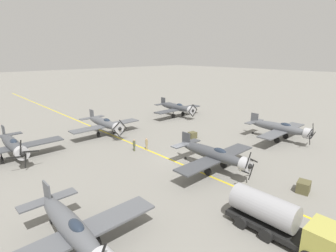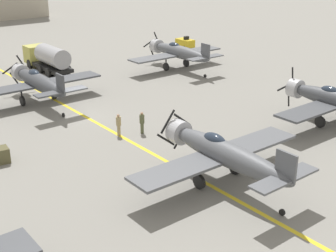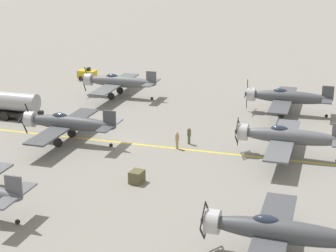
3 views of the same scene
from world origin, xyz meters
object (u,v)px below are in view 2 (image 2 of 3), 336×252
at_px(airplane_mid_right, 178,52).
at_px(fuel_tanker, 47,58).
at_px(airplane_mid_center, 38,82).
at_px(ground_crew_walking, 142,122).
at_px(airplane_near_center, 223,153).
at_px(tow_tractor, 185,43).
at_px(ground_crew_inspecting, 119,124).

distance_m(airplane_mid_right, fuel_tanker, 14.77).
bearing_deg(fuel_tanker, airplane_mid_center, -118.45).
xyz_separation_m(fuel_tanker, ground_crew_walking, (-2.59, -21.99, -0.57)).
relative_size(airplane_near_center, tow_tractor, 4.62).
xyz_separation_m(airplane_near_center, ground_crew_inspecting, (-0.74, 10.20, -1.09)).
bearing_deg(airplane_near_center, ground_crew_walking, 67.45).
height_order(fuel_tanker, ground_crew_inspecting, fuel_tanker).
distance_m(airplane_near_center, ground_crew_walking, 9.56).
bearing_deg(fuel_tanker, ground_crew_walking, -96.71).
distance_m(airplane_mid_right, airplane_near_center, 27.49).
xyz_separation_m(airplane_mid_center, ground_crew_walking, (3.08, -11.53, -1.08)).
xyz_separation_m(airplane_mid_right, ground_crew_inspecting, (-16.14, -12.57, -1.09)).
xyz_separation_m(airplane_mid_center, fuel_tanker, (5.67, 10.46, -0.50)).
distance_m(airplane_mid_right, ground_crew_walking, 19.74).
distance_m(tow_tractor, ground_crew_walking, 30.78).
distance_m(fuel_tanker, ground_crew_walking, 22.15).
bearing_deg(fuel_tanker, airplane_mid_right, -35.99).
bearing_deg(fuel_tanker, tow_tractor, -2.17).
relative_size(tow_tractor, ground_crew_walking, 1.52).
height_order(airplane_mid_right, airplane_mid_center, airplane_mid_right).
bearing_deg(ground_crew_walking, ground_crew_inspecting, 155.19).
bearing_deg(airplane_mid_center, airplane_mid_right, -5.42).
xyz_separation_m(airplane_near_center, airplane_mid_center, (-2.20, 20.99, 0.00)).
height_order(airplane_near_center, ground_crew_walking, airplane_near_center).
xyz_separation_m(airplane_mid_right, airplane_mid_center, (-17.61, -1.78, 0.00)).
relative_size(airplane_near_center, fuel_tanker, 1.50).
relative_size(airplane_near_center, ground_crew_walking, 6.99).
height_order(airplane_mid_center, ground_crew_walking, airplane_mid_center).
bearing_deg(tow_tractor, ground_crew_walking, -136.37).
bearing_deg(airplane_mid_right, ground_crew_inspecting, -132.23).
height_order(ground_crew_walking, ground_crew_inspecting, ground_crew_walking).
bearing_deg(airplane_near_center, ground_crew_inspecting, 76.87).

